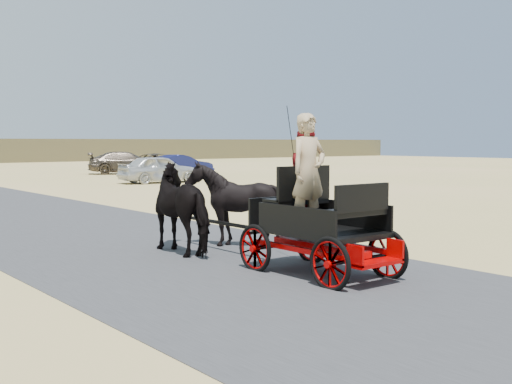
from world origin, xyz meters
TOP-DOWN VIEW (x-y plane):
  - ground at (0.00, 0.00)m, footprint 140.00×140.00m
  - road at (0.00, 0.00)m, footprint 6.00×140.00m
  - carriage at (0.86, 1.16)m, footprint 1.30×2.40m
  - horse_left at (0.31, 4.16)m, footprint 0.91×2.01m
  - horse_right at (1.41, 4.16)m, footprint 1.37×1.54m
  - driver_man at (0.66, 1.21)m, footprint 0.66×0.43m
  - passenger_woman at (1.16, 1.76)m, footprint 0.77×0.60m
  - car_a at (10.30, 22.52)m, footprint 4.27×2.03m
  - car_b at (14.36, 27.04)m, footprint 4.05×1.66m
  - car_c at (13.27, 31.89)m, footprint 5.35×3.83m
  - car_d at (17.93, 35.86)m, footprint 4.70×2.85m

SIDE VIEW (x-z plane):
  - ground at x=0.00m, z-range 0.00..0.00m
  - road at x=0.00m, z-range 0.00..0.01m
  - carriage at x=0.86m, z-range 0.00..0.72m
  - car_d at x=17.93m, z-range 0.00..1.22m
  - car_b at x=14.36m, z-range 0.00..1.31m
  - car_a at x=10.30m, z-range 0.00..1.41m
  - car_c at x=13.27m, z-range 0.00..1.44m
  - horse_left at x=0.31m, z-range 0.00..1.70m
  - horse_right at x=1.41m, z-range 0.00..1.70m
  - passenger_woman at x=1.16m, z-range 0.72..2.30m
  - driver_man at x=0.66m, z-range 0.72..2.52m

